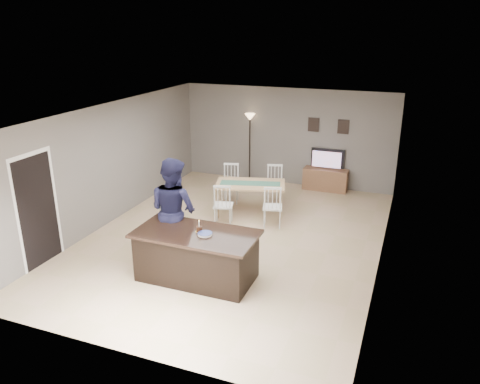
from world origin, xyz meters
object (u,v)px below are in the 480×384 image
at_px(television, 327,159).
at_px(man, 174,210).
at_px(tv_console, 325,180).
at_px(birthday_cake, 199,229).
at_px(dining_table, 250,189).
at_px(woman, 170,218).
at_px(plate_stack, 205,234).
at_px(kitchen_island, 197,255).
at_px(floor_lamp, 250,129).

height_order(television, man, man).
relative_size(tv_console, birthday_cake, 5.58).
relative_size(television, dining_table, 0.42).
xyz_separation_m(woman, birthday_cake, (0.99, -0.71, 0.22)).
bearing_deg(birthday_cake, woman, 144.51).
height_order(television, birthday_cake, television).
bearing_deg(woman, television, -126.64).
bearing_deg(plate_stack, tv_console, 79.83).
distance_m(television, dining_table, 2.77).
relative_size(tv_console, dining_table, 0.55).
bearing_deg(dining_table, television, 45.12).
bearing_deg(dining_table, birthday_cake, -101.88).
distance_m(plate_stack, dining_table, 3.31).
distance_m(television, man, 5.45).
distance_m(kitchen_island, woman, 1.25).
bearing_deg(man, floor_lamp, -70.03).
relative_size(tv_console, man, 0.59).
bearing_deg(kitchen_island, tv_console, 77.84).
relative_size(man, dining_table, 0.94).
bearing_deg(woman, dining_table, -120.62).
xyz_separation_m(man, plate_stack, (0.92, -0.59, -0.09)).
relative_size(tv_console, woman, 0.82).
distance_m(plate_stack, floor_lamp, 5.79).
height_order(tv_console, dining_table, dining_table).
height_order(kitchen_island, plate_stack, plate_stack).
distance_m(kitchen_island, floor_lamp, 5.78).
distance_m(television, plate_stack, 5.77).
bearing_deg(television, dining_table, 60.53).
height_order(plate_stack, floor_lamp, floor_lamp).
relative_size(kitchen_island, plate_stack, 8.47).
bearing_deg(dining_table, kitchen_island, -102.65).
xyz_separation_m(television, plate_stack, (-1.01, -5.68, 0.06)).
xyz_separation_m(tv_console, floor_lamp, (-2.22, 0.02, 1.22)).
bearing_deg(plate_stack, birthday_cake, 148.58).
bearing_deg(dining_table, woman, -123.18).
bearing_deg(woman, man, 123.18).
bearing_deg(kitchen_island, plate_stack, -10.77).
bearing_deg(man, television, -94.07).
bearing_deg(television, kitchen_island, 77.99).
xyz_separation_m(kitchen_island, dining_table, (-0.16, 3.24, 0.17)).
distance_m(woman, man, 0.42).
bearing_deg(woman, tv_console, -126.94).
distance_m(kitchen_island, television, 5.78).
bearing_deg(man, dining_table, -85.34).
height_order(man, dining_table, man).
bearing_deg(man, woman, -27.29).
xyz_separation_m(kitchen_island, man, (-0.73, 0.55, 0.56)).
height_order(tv_console, television, television).
distance_m(tv_console, plate_stack, 5.73).
bearing_deg(man, plate_stack, 164.24).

